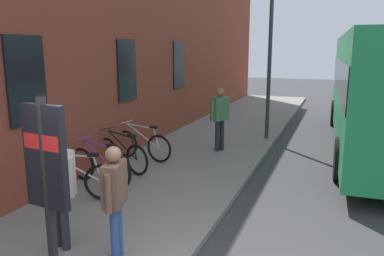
% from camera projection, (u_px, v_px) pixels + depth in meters
% --- Properties ---
extents(ground, '(60.00, 60.00, 0.00)m').
position_uv_depth(ground, '(299.00, 171.00, 9.40)').
color(ground, '#38383A').
extents(sidewalk_pavement, '(24.00, 3.50, 0.12)m').
position_uv_depth(sidewalk_pavement, '(217.00, 141.00, 12.18)').
color(sidewalk_pavement, gray).
rests_on(sidewalk_pavement, ground).
extents(station_facade, '(22.00, 0.65, 7.91)m').
position_uv_depth(station_facade, '(170.00, 19.00, 13.00)').
color(station_facade, brown).
rests_on(station_facade, ground).
extents(bicycle_under_window, '(0.69, 1.70, 0.97)m').
position_uv_depth(bicycle_under_window, '(76.00, 180.00, 7.23)').
color(bicycle_under_window, black).
rests_on(bicycle_under_window, sidewalk_pavement).
extents(bicycle_leaning_wall, '(0.54, 1.75, 0.97)m').
position_uv_depth(bicycle_leaning_wall, '(100.00, 167.00, 8.07)').
color(bicycle_leaning_wall, black).
rests_on(bicycle_leaning_wall, sidewalk_pavement).
extents(bicycle_far_end, '(0.69, 1.70, 0.97)m').
position_uv_depth(bicycle_far_end, '(122.00, 155.00, 8.98)').
color(bicycle_far_end, black).
rests_on(bicycle_far_end, sidewalk_pavement).
extents(bicycle_nearest_sign, '(0.48, 1.76, 0.97)m').
position_uv_depth(bicycle_nearest_sign, '(143.00, 145.00, 9.87)').
color(bicycle_nearest_sign, black).
rests_on(bicycle_nearest_sign, sidewalk_pavement).
extents(transit_info_sign, '(0.15, 0.56, 2.40)m').
position_uv_depth(transit_info_sign, '(46.00, 171.00, 3.95)').
color(transit_info_sign, black).
rests_on(transit_info_sign, sidewalk_pavement).
extents(city_bus, '(10.58, 2.91, 3.35)m').
position_uv_depth(city_bus, '(384.00, 85.00, 11.08)').
color(city_bus, '#1E8C4C').
rests_on(city_bus, ground).
extents(pedestrian_by_facade, '(0.59, 0.33, 1.60)m').
position_uv_depth(pedestrian_by_facade, '(115.00, 192.00, 5.08)').
color(pedestrian_by_facade, '#334C8C').
rests_on(pedestrian_by_facade, sidewalk_pavement).
extents(pedestrian_crossing_street, '(0.34, 0.64, 1.72)m').
position_uv_depth(pedestrian_crossing_street, '(57.00, 179.00, 5.35)').
color(pedestrian_crossing_street, '#26262D').
rests_on(pedestrian_crossing_street, sidewalk_pavement).
extents(pedestrian_near_bus, '(0.60, 0.47, 1.78)m').
position_uv_depth(pedestrian_near_bus, '(220.00, 113.00, 10.63)').
color(pedestrian_near_bus, '#26262D').
rests_on(pedestrian_near_bus, sidewalk_pavement).
extents(street_lamp, '(0.28, 0.28, 5.04)m').
position_uv_depth(street_lamp, '(270.00, 43.00, 11.71)').
color(street_lamp, '#333338').
rests_on(street_lamp, sidewalk_pavement).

